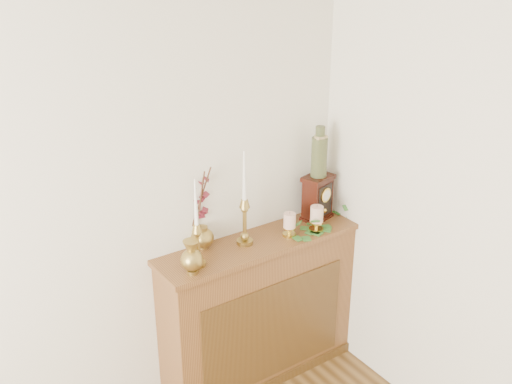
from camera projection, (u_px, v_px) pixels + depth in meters
console_shelf at (260, 313)px, 3.56m from camera, size 1.24×0.34×0.93m
candlestick_left at (197, 238)px, 3.05m from camera, size 0.08×0.08×0.48m
candlestick_center at (245, 215)px, 3.26m from camera, size 0.09×0.09×0.55m
bud_vase at (192, 258)px, 3.01m from camera, size 0.12×0.12×0.19m
ginger_jar at (201, 210)px, 3.24m from camera, size 0.20×0.21×0.47m
pillar_candle_left at (290, 223)px, 3.39m from camera, size 0.08×0.08×0.15m
pillar_candle_right at (317, 217)px, 3.45m from camera, size 0.08×0.08×0.16m
ivy_garland at (320, 225)px, 3.52m from camera, size 0.49×0.23×0.09m
mantel_clock at (318, 198)px, 3.57m from camera, size 0.21×0.17×0.28m
ceramic_vase at (319, 154)px, 3.46m from camera, size 0.09×0.09×0.30m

